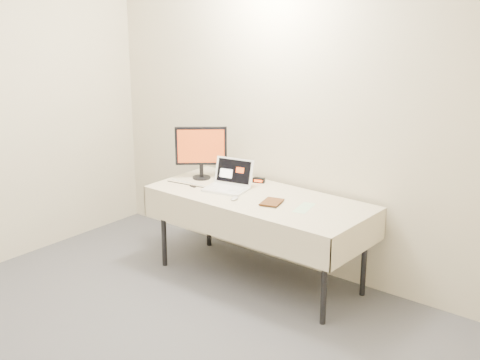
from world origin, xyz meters
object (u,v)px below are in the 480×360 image
Objects in this scene: table at (259,204)px; monitor at (201,148)px; laptop at (229,182)px; book at (263,190)px.

monitor reaches higher than table.
laptop reaches higher than table.
laptop is at bearing 178.35° from table.
laptop is at bearing -50.97° from monitor.
book reaches higher than table.
table is at bearing -14.38° from laptop.
monitor is at bearing 156.88° from laptop.
table is 4.01× the size of monitor.
book is (0.82, -0.18, -0.17)m from monitor.
table is at bearing -46.95° from monitor.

